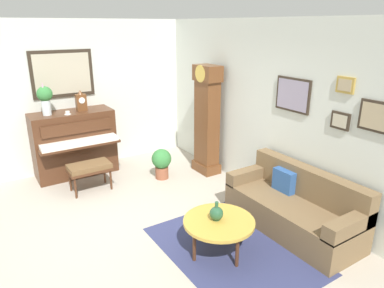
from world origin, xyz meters
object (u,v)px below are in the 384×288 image
at_px(couch, 294,207).
at_px(green_jug, 216,213).
at_px(piano, 75,143).
at_px(grandfather_clock, 207,123).
at_px(piano_bench, 89,168).
at_px(flower_vase, 45,97).
at_px(mantel_clock, 81,101).
at_px(teacup, 68,113).
at_px(coffee_table, 219,222).
at_px(potted_plant, 162,162).

xyz_separation_m(couch, green_jug, (-0.17, -1.21, 0.21)).
bearing_deg(piano, grandfather_clock, 59.94).
bearing_deg(grandfather_clock, piano_bench, -100.46).
height_order(piano_bench, couch, couch).
relative_size(couch, flower_vase, 3.28).
relative_size(piano, mantel_clock, 3.79).
xyz_separation_m(teacup, green_jug, (3.20, 0.88, -0.71)).
bearing_deg(green_jug, couch, 82.19).
bearing_deg(piano_bench, piano, 179.75).
xyz_separation_m(piano_bench, coffee_table, (2.55, 0.80, -0.00)).
bearing_deg(piano_bench, couch, 36.71).
distance_m(couch, potted_plant, 2.58).
bearing_deg(piano_bench, potted_plant, 80.32).
relative_size(mantel_clock, potted_plant, 0.68).
relative_size(flower_vase, teacup, 5.00).
height_order(piano, couch, piano).
height_order(grandfather_clock, mantel_clock, grandfather_clock).
distance_m(grandfather_clock, green_jug, 2.55).
relative_size(grandfather_clock, coffee_table, 2.31).
relative_size(piano_bench, grandfather_clock, 0.34).
height_order(couch, potted_plant, couch).
height_order(piano, grandfather_clock, grandfather_clock).
bearing_deg(couch, green_jug, -97.81).
relative_size(piano, grandfather_clock, 0.71).
relative_size(mantel_clock, flower_vase, 0.66).
distance_m(teacup, green_jug, 3.39).
distance_m(coffee_table, teacup, 3.45).
bearing_deg(potted_plant, green_jug, -11.53).
bearing_deg(mantel_clock, grandfather_clock, 57.52).
bearing_deg(couch, piano, -150.44).
distance_m(piano, piano_bench, 0.86).
bearing_deg(coffee_table, mantel_clock, -169.88).
relative_size(grandfather_clock, potted_plant, 3.62).
bearing_deg(green_jug, teacup, -164.62).
height_order(grandfather_clock, flower_vase, grandfather_clock).
xyz_separation_m(piano_bench, mantel_clock, (-0.84, 0.20, 0.97)).
height_order(piano, coffee_table, piano).
bearing_deg(flower_vase, teacup, 63.64).
distance_m(mantel_clock, green_jug, 3.51).
distance_m(teacup, potted_plant, 1.86).
bearing_deg(couch, teacup, -148.13).
bearing_deg(flower_vase, potted_plant, 57.63).
height_order(piano_bench, coffee_table, piano_bench).
relative_size(flower_vase, potted_plant, 1.04).
bearing_deg(coffee_table, piano, -166.69).
relative_size(piano_bench, mantel_clock, 1.84).
height_order(teacup, green_jug, teacup).
bearing_deg(flower_vase, piano_bench, 25.61).
distance_m(piano, coffee_table, 3.49).
relative_size(piano_bench, potted_plant, 1.25).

